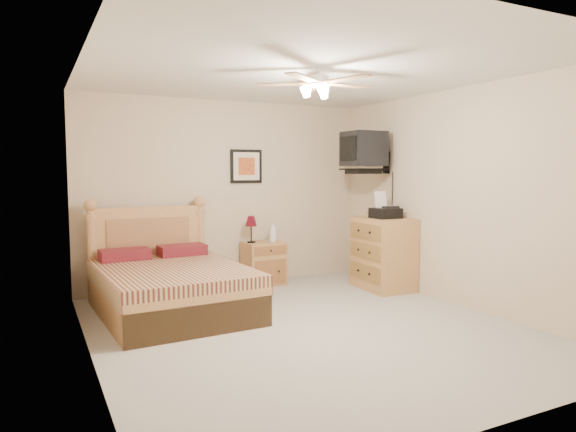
# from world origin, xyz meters

# --- Properties ---
(floor) EXTENTS (4.50, 4.50, 0.00)m
(floor) POSITION_xyz_m (0.00, 0.00, 0.00)
(floor) COLOR #A9A299
(floor) RESTS_ON ground
(ceiling) EXTENTS (4.00, 4.50, 0.04)m
(ceiling) POSITION_xyz_m (0.00, 0.00, 2.50)
(ceiling) COLOR white
(ceiling) RESTS_ON ground
(wall_back) EXTENTS (4.00, 0.04, 2.50)m
(wall_back) POSITION_xyz_m (0.00, 2.25, 1.25)
(wall_back) COLOR beige
(wall_back) RESTS_ON ground
(wall_front) EXTENTS (4.00, 0.04, 2.50)m
(wall_front) POSITION_xyz_m (0.00, -2.25, 1.25)
(wall_front) COLOR beige
(wall_front) RESTS_ON ground
(wall_left) EXTENTS (0.04, 4.50, 2.50)m
(wall_left) POSITION_xyz_m (-2.00, 0.00, 1.25)
(wall_left) COLOR beige
(wall_left) RESTS_ON ground
(wall_right) EXTENTS (0.04, 4.50, 2.50)m
(wall_right) POSITION_xyz_m (2.00, 0.00, 1.25)
(wall_right) COLOR beige
(wall_right) RESTS_ON ground
(bed) EXTENTS (1.55, 1.98, 1.24)m
(bed) POSITION_xyz_m (-1.06, 1.12, 0.62)
(bed) COLOR #B58648
(bed) RESTS_ON ground
(nightstand) EXTENTS (0.56, 0.42, 0.59)m
(nightstand) POSITION_xyz_m (0.43, 2.00, 0.29)
(nightstand) COLOR #B2844E
(nightstand) RESTS_ON ground
(table_lamp) EXTENTS (0.24, 0.24, 0.36)m
(table_lamp) POSITION_xyz_m (0.26, 2.03, 0.77)
(table_lamp) COLOR #4F0410
(table_lamp) RESTS_ON nightstand
(lotion_bottle) EXTENTS (0.13, 0.13, 0.27)m
(lotion_bottle) POSITION_xyz_m (0.55, 1.97, 0.72)
(lotion_bottle) COLOR white
(lotion_bottle) RESTS_ON nightstand
(framed_picture) EXTENTS (0.46, 0.04, 0.46)m
(framed_picture) POSITION_xyz_m (0.27, 2.23, 1.62)
(framed_picture) COLOR black
(framed_picture) RESTS_ON wall_back
(dresser) EXTENTS (0.59, 0.82, 0.94)m
(dresser) POSITION_xyz_m (1.73, 1.05, 0.47)
(dresser) COLOR tan
(dresser) RESTS_ON ground
(fax_machine) EXTENTS (0.33, 0.35, 0.35)m
(fax_machine) POSITION_xyz_m (1.72, 1.00, 1.12)
(fax_machine) COLOR black
(fax_machine) RESTS_ON dresser
(magazine_lower) EXTENTS (0.21, 0.27, 0.02)m
(magazine_lower) POSITION_xyz_m (1.74, 1.37, 0.95)
(magazine_lower) COLOR #BDAB94
(magazine_lower) RESTS_ON dresser
(magazine_upper) EXTENTS (0.22, 0.29, 0.02)m
(magazine_upper) POSITION_xyz_m (1.74, 1.37, 0.98)
(magazine_upper) COLOR gray
(magazine_upper) RESTS_ON magazine_lower
(wall_tv) EXTENTS (0.56, 0.46, 0.58)m
(wall_tv) POSITION_xyz_m (1.75, 1.34, 1.81)
(wall_tv) COLOR black
(wall_tv) RESTS_ON wall_right
(ceiling_fan) EXTENTS (1.14, 1.14, 0.28)m
(ceiling_fan) POSITION_xyz_m (0.00, -0.20, 2.36)
(ceiling_fan) COLOR white
(ceiling_fan) RESTS_ON ceiling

